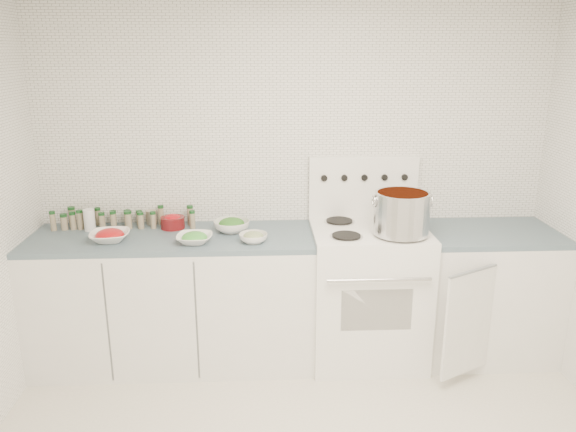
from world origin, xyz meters
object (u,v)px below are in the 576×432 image
Objects in this scene: bowl_tomato at (110,236)px; bowl_snowpea at (195,238)px; stock_pot at (402,211)px; stove at (367,289)px.

bowl_tomato reaches higher than bowl_snowpea.
stock_pot reaches higher than bowl_snowpea.
stove is 1.74m from bowl_tomato.
stove is at bearing 7.20° from bowl_snowpea.
bowl_tomato is (-1.68, -0.08, 0.44)m from stove.
stove is 1.23m from bowl_snowpea.
stock_pot is (0.17, -0.16, 0.59)m from stove.
stove reaches higher than bowl_tomato.
bowl_snowpea is at bearing -172.80° from stove.
stock_pot is at bearing -2.33° from bowl_tomato.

